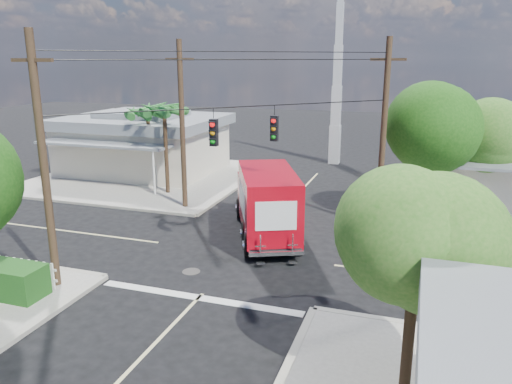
% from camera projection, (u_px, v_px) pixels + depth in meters
% --- Properties ---
extents(ground, '(120.00, 120.00, 0.00)m').
position_uv_depth(ground, '(241.00, 253.00, 21.28)').
color(ground, black).
rests_on(ground, ground).
extents(sidewalk_ne, '(14.12, 14.12, 0.14)m').
position_uv_depth(sidewalk_ne, '(490.00, 206.00, 27.90)').
color(sidewalk_ne, gray).
rests_on(sidewalk_ne, ground).
extents(sidewalk_nw, '(14.12, 14.12, 0.14)m').
position_uv_depth(sidewalk_nw, '(148.00, 177.00, 34.55)').
color(sidewalk_nw, gray).
rests_on(sidewalk_nw, ground).
extents(road_markings, '(32.00, 32.00, 0.01)m').
position_uv_depth(road_markings, '(229.00, 266.00, 19.93)').
color(road_markings, beige).
rests_on(road_markings, ground).
extents(building_nw, '(10.80, 10.20, 4.30)m').
position_uv_depth(building_nw, '(144.00, 142.00, 35.78)').
color(building_nw, beige).
rests_on(building_nw, sidewalk_nw).
extents(radio_tower, '(0.80, 0.80, 17.00)m').
position_uv_depth(radio_tower, '(337.00, 91.00, 37.97)').
color(radio_tower, silver).
rests_on(radio_tower, ground).
extents(tree_ne_front, '(4.21, 4.14, 6.66)m').
position_uv_depth(tree_ne_front, '(429.00, 129.00, 24.03)').
color(tree_ne_front, '#422D1C').
rests_on(tree_ne_front, sidewalk_ne).
extents(tree_ne_back, '(3.77, 3.66, 5.82)m').
position_uv_depth(tree_ne_back, '(482.00, 137.00, 25.40)').
color(tree_ne_back, '#422D1C').
rests_on(tree_ne_back, sidewalk_ne).
extents(tree_se, '(3.67, 3.54, 5.62)m').
position_uv_depth(tree_se, '(418.00, 239.00, 11.45)').
color(tree_se, '#422D1C').
rests_on(tree_se, sidewalk_se).
extents(palm_nw_front, '(3.01, 3.08, 5.59)m').
position_uv_depth(palm_nw_front, '(164.00, 111.00, 29.13)').
color(palm_nw_front, '#422D1C').
rests_on(palm_nw_front, sidewalk_nw).
extents(palm_nw_back, '(3.01, 3.08, 5.19)m').
position_uv_depth(palm_nw_back, '(148.00, 114.00, 31.21)').
color(palm_nw_back, '#422D1C').
rests_on(palm_nw_back, sidewalk_nw).
extents(utility_poles, '(12.00, 10.68, 9.00)m').
position_uv_depth(utility_poles, '(219.00, 137.00, 22.02)').
color(utility_poles, '#473321').
rests_on(utility_poles, ground).
extents(vending_boxes, '(1.90, 0.50, 1.10)m').
position_uv_depth(vending_boxes, '(406.00, 211.00, 24.79)').
color(vending_boxes, '#B0161F').
rests_on(vending_boxes, sidewalk_ne).
extents(delivery_truck, '(5.00, 7.69, 3.22)m').
position_uv_depth(delivery_truck, '(266.00, 202.00, 23.03)').
color(delivery_truck, black).
rests_on(delivery_truck, ground).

